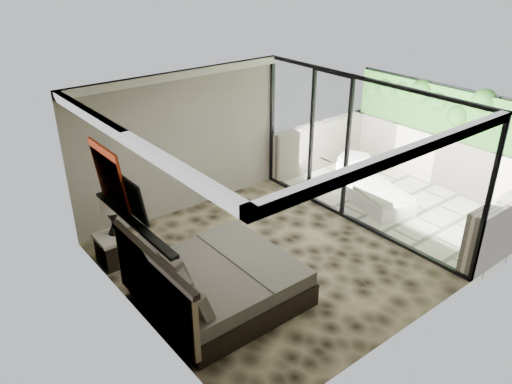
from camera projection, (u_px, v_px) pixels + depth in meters
floor at (264, 262)px, 8.45m from camera, size 5.00×5.00×0.00m
ceiling at (265, 101)px, 7.22m from camera, size 4.50×5.00×0.02m
back_wall at (182, 144)px, 9.58m from camera, size 4.50×0.02×2.80m
left_wall at (133, 233)px, 6.58m from camera, size 0.02×5.00×2.80m
glass_wall at (359, 154)px, 9.09m from camera, size 0.08×5.00×2.80m
terrace_slab at (400, 202)px, 10.57m from camera, size 3.00×5.00×0.12m
parapet_far at (441, 160)px, 11.06m from camera, size 0.30×5.00×1.10m
foliage_hedge at (450, 112)px, 10.57m from camera, size 0.36×4.60×1.10m
picture_ledge at (133, 222)px, 6.64m from camera, size 0.12×2.20×0.05m
bed at (215, 283)px, 7.34m from camera, size 2.16×2.10×1.20m
nightstand at (115, 248)px, 8.33m from camera, size 0.71×0.71×0.56m
table_lamp at (112, 209)px, 8.09m from camera, size 0.39×0.39×0.71m
abstract_canvas at (109, 176)px, 6.84m from camera, size 0.13×0.90×0.90m
framed_print at (135, 201)px, 6.49m from camera, size 0.11×0.50×0.60m
ottoman at (353, 166)px, 11.43m from camera, size 0.73×0.73×0.56m
lounger at (373, 192)px, 10.37m from camera, size 1.25×1.86×0.66m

